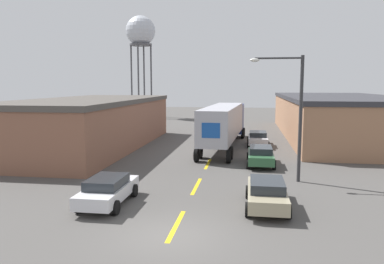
{
  "coord_description": "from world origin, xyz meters",
  "views": [
    {
      "loc": [
        2.81,
        -13.23,
        5.67
      ],
      "look_at": [
        -0.89,
        11.2,
        2.52
      ],
      "focal_mm": 35.0,
      "sensor_mm": 36.0,
      "label": 1
    }
  ],
  "objects_px": {
    "semi_truck": "(225,121)",
    "parked_car_right_mid": "(261,155)",
    "water_tower": "(141,33)",
    "street_lamp": "(294,108)",
    "parked_car_right_near": "(267,193)",
    "parked_car_left_near": "(108,190)",
    "parked_car_right_far": "(258,138)"
  },
  "relations": [
    {
      "from": "water_tower",
      "to": "street_lamp",
      "type": "relative_size",
      "value": 2.37
    },
    {
      "from": "semi_truck",
      "to": "parked_car_right_near",
      "type": "distance_m",
      "value": 17.13
    },
    {
      "from": "street_lamp",
      "to": "parked_car_right_far",
      "type": "bearing_deg",
      "value": 97.41
    },
    {
      "from": "parked_car_right_far",
      "to": "water_tower",
      "type": "bearing_deg",
      "value": 124.09
    },
    {
      "from": "parked_car_right_far",
      "to": "water_tower",
      "type": "xyz_separation_m",
      "value": [
        -19.46,
        28.75,
        13.75
      ]
    },
    {
      "from": "parked_car_right_mid",
      "to": "street_lamp",
      "type": "bearing_deg",
      "value": -68.65
    },
    {
      "from": "semi_truck",
      "to": "parked_car_right_mid",
      "type": "distance_m",
      "value": 8.21
    },
    {
      "from": "parked_car_right_near",
      "to": "parked_car_left_near",
      "type": "height_order",
      "value": "same"
    },
    {
      "from": "semi_truck",
      "to": "water_tower",
      "type": "bearing_deg",
      "value": 122.47
    },
    {
      "from": "semi_truck",
      "to": "street_lamp",
      "type": "xyz_separation_m",
      "value": [
        4.66,
        -11.7,
        2.0
      ]
    },
    {
      "from": "parked_car_left_near",
      "to": "parked_car_right_mid",
      "type": "bearing_deg",
      "value": 53.25
    },
    {
      "from": "parked_car_right_far",
      "to": "parked_car_left_near",
      "type": "xyz_separation_m",
      "value": [
        -7.43,
        -18.44,
        0.0
      ]
    },
    {
      "from": "street_lamp",
      "to": "semi_truck",
      "type": "bearing_deg",
      "value": 111.72
    },
    {
      "from": "street_lamp",
      "to": "parked_car_left_near",
      "type": "bearing_deg",
      "value": -147.85
    },
    {
      "from": "parked_car_right_mid",
      "to": "parked_car_left_near",
      "type": "height_order",
      "value": "same"
    },
    {
      "from": "parked_car_right_near",
      "to": "street_lamp",
      "type": "distance_m",
      "value": 6.46
    },
    {
      "from": "semi_truck",
      "to": "water_tower",
      "type": "height_order",
      "value": "water_tower"
    },
    {
      "from": "parked_car_right_near",
      "to": "parked_car_right_far",
      "type": "bearing_deg",
      "value": 90.0
    },
    {
      "from": "parked_car_right_near",
      "to": "street_lamp",
      "type": "relative_size",
      "value": 0.59
    },
    {
      "from": "parked_car_right_mid",
      "to": "water_tower",
      "type": "xyz_separation_m",
      "value": [
        -19.46,
        37.25,
        13.75
      ]
    },
    {
      "from": "semi_truck",
      "to": "parked_car_right_far",
      "type": "bearing_deg",
      "value": 22.42
    },
    {
      "from": "water_tower",
      "to": "street_lamp",
      "type": "xyz_separation_m",
      "value": [
        21.12,
        -41.48,
        -10.14
      ]
    },
    {
      "from": "parked_car_right_mid",
      "to": "parked_car_right_far",
      "type": "bearing_deg",
      "value": 90.0
    },
    {
      "from": "semi_truck",
      "to": "parked_car_right_far",
      "type": "relative_size",
      "value": 3.66
    },
    {
      "from": "parked_car_left_near",
      "to": "street_lamp",
      "type": "height_order",
      "value": "street_lamp"
    },
    {
      "from": "parked_car_right_mid",
      "to": "parked_car_left_near",
      "type": "distance_m",
      "value": 12.41
    },
    {
      "from": "semi_truck",
      "to": "parked_car_right_far",
      "type": "xyz_separation_m",
      "value": [
        3.01,
        1.03,
        -1.61
      ]
    },
    {
      "from": "parked_car_right_far",
      "to": "parked_car_left_near",
      "type": "relative_size",
      "value": 1.0
    },
    {
      "from": "parked_car_right_mid",
      "to": "parked_car_right_near",
      "type": "xyz_separation_m",
      "value": [
        0.0,
        -9.32,
        0.0
      ]
    },
    {
      "from": "parked_car_right_near",
      "to": "water_tower",
      "type": "height_order",
      "value": "water_tower"
    },
    {
      "from": "semi_truck",
      "to": "parked_car_right_mid",
      "type": "xyz_separation_m",
      "value": [
        3.01,
        -7.47,
        -1.61
      ]
    },
    {
      "from": "water_tower",
      "to": "street_lamp",
      "type": "bearing_deg",
      "value": -63.02
    }
  ]
}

